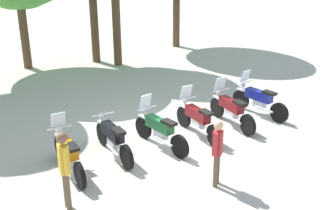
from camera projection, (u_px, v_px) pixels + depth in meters
ground_plane at (177, 140)px, 12.16m from camera, size 80.00×80.00×0.00m
motorcycle_0 at (68, 153)px, 10.31m from camera, size 0.62×2.19×1.37m
motorcycle_1 at (113, 138)px, 11.10m from camera, size 0.62×2.19×0.99m
motorcycle_2 at (160, 130)px, 11.57m from camera, size 0.62×2.18×1.37m
motorcycle_3 at (198, 119)px, 12.24m from camera, size 0.62×2.19×1.37m
motorcycle_4 at (231, 109)px, 12.92m from camera, size 0.62×2.19×1.37m
motorcycle_5 at (259, 100)px, 13.69m from camera, size 0.62×2.19×1.37m
person_0 at (64, 165)px, 8.69m from camera, size 0.26×0.41×1.78m
person_1 at (217, 149)px, 9.61m from camera, size 0.37×0.30×1.62m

